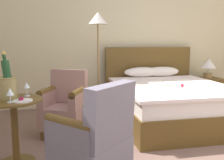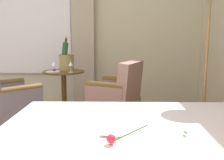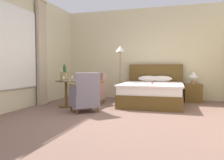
% 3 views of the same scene
% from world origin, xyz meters
% --- Properties ---
extents(wall_window_side, '(0.27, 6.06, 3.01)m').
position_xyz_m(wall_window_side, '(-2.76, 0.00, 1.50)').
color(wall_window_side, beige).
rests_on(wall_window_side, ground).
extents(floor_lamp_brass, '(0.32, 0.32, 1.72)m').
position_xyz_m(floor_lamp_brass, '(-0.70, 2.35, 1.42)').
color(floor_lamp_brass, '#9B7342').
rests_on(floor_lamp_brass, ground).
extents(side_table_round, '(0.57, 0.57, 0.69)m').
position_xyz_m(side_table_round, '(-1.78, 0.80, 0.40)').
color(side_table_round, brown).
rests_on(side_table_round, ground).
extents(champagne_bucket, '(0.21, 0.21, 0.47)m').
position_xyz_m(champagne_bucket, '(-1.84, 0.83, 0.83)').
color(champagne_bucket, olive).
rests_on(champagne_bucket, side_table_round).
extents(wine_glass_near_bucket, '(0.07, 0.07, 0.14)m').
position_xyz_m(wine_glass_near_bucket, '(-1.78, 0.67, 0.78)').
color(wine_glass_near_bucket, white).
rests_on(wine_glass_near_bucket, side_table_round).
extents(wine_glass_near_edge, '(0.06, 0.06, 0.14)m').
position_xyz_m(wine_glass_near_edge, '(-1.66, 0.92, 0.79)').
color(wine_glass_near_edge, white).
rests_on(wine_glass_near_edge, side_table_round).
extents(snack_plate, '(0.18, 0.18, 0.04)m').
position_xyz_m(snack_plate, '(-1.67, 0.69, 0.70)').
color(snack_plate, white).
rests_on(snack_plate, side_table_round).
extents(armchair_by_window, '(0.68, 0.69, 0.88)m').
position_xyz_m(armchair_by_window, '(-1.27, 1.53, 0.40)').
color(armchair_by_window, brown).
rests_on(armchair_by_window, ground).
extents(armchair_facing_bed, '(0.80, 0.80, 0.92)m').
position_xyz_m(armchair_facing_bed, '(-1.04, 0.30, 0.40)').
color(armchair_facing_bed, brown).
rests_on(armchair_facing_bed, ground).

